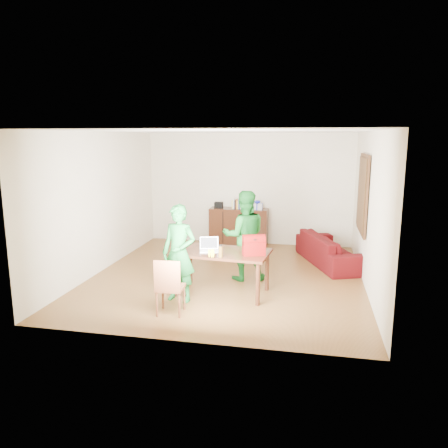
% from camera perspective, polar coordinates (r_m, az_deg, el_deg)
% --- Properties ---
extents(room, '(5.20, 5.70, 2.90)m').
position_cam_1_polar(room, '(8.15, 0.66, 2.19)').
color(room, '#4D3013').
rests_on(room, ground).
extents(table, '(1.64, 1.03, 0.73)m').
position_cam_1_polar(table, '(7.29, -0.31, -4.26)').
color(table, black).
rests_on(table, ground).
extents(chair, '(0.41, 0.40, 0.86)m').
position_cam_1_polar(chair, '(6.64, -7.00, -9.51)').
color(chair, brown).
rests_on(chair, ground).
extents(person_near, '(0.63, 0.48, 1.57)m').
position_cam_1_polar(person_near, '(6.98, -5.89, -3.83)').
color(person_near, '#156024').
rests_on(person_near, ground).
extents(person_far, '(0.94, 0.82, 1.66)m').
position_cam_1_polar(person_far, '(7.99, 2.67, -1.52)').
color(person_far, '#15601E').
rests_on(person_far, ground).
extents(laptop, '(0.35, 0.29, 0.22)m').
position_cam_1_polar(laptop, '(7.25, -1.94, -3.26)').
color(laptop, white).
rests_on(laptop, table).
extents(bananas, '(0.16, 0.13, 0.05)m').
position_cam_1_polar(bananas, '(6.89, -1.68, -4.17)').
color(bananas, yellow).
rests_on(bananas, table).
extents(bottle, '(0.07, 0.07, 0.20)m').
position_cam_1_polar(bottle, '(6.90, -0.45, -3.54)').
color(bottle, '#593C14').
rests_on(bottle, table).
extents(red_bag, '(0.40, 0.31, 0.26)m').
position_cam_1_polar(red_bag, '(7.04, 3.91, -2.99)').
color(red_bag, '#6A0A07').
rests_on(red_bag, table).
extents(sofa, '(1.51, 2.23, 0.61)m').
position_cam_1_polar(sofa, '(9.35, 13.77, -3.25)').
color(sofa, '#3C0709').
rests_on(sofa, ground).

